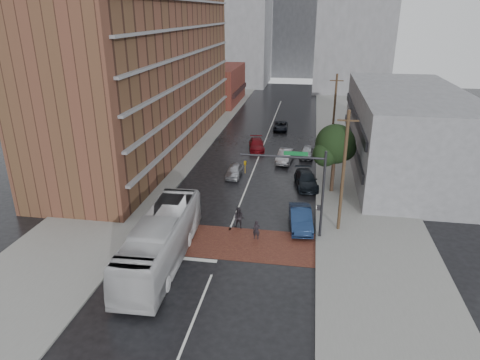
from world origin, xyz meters
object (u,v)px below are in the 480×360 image
Objects in this scene: car_travel_a at (234,171)px; transit_bus at (161,240)px; car_travel_b at (285,156)px; pedestrian_a at (256,230)px; pedestrian_b at (239,218)px; suv_travel at (281,126)px; car_travel_c at (257,145)px; car_parked_near at (301,218)px; car_parked_far at (307,152)px; car_parked_mid at (306,180)px.

transit_bus is at bearing -96.12° from car_travel_a.
car_travel_a is at bearing -123.99° from car_travel_b.
pedestrian_a is 19.02m from car_travel_b.
suv_travel is (0.94, 32.15, -0.31)m from pedestrian_b.
pedestrian_b is 21.78m from car_travel_c.
car_parked_far is at bearing 83.14° from car_parked_near.
car_travel_a is 7.74m from car_travel_b.
car_travel_c is 21.69m from car_parked_near.
car_travel_c is (-3.99, 4.28, -0.07)m from car_travel_b.
transit_bus is 11.87m from car_parked_near.
car_travel_c is at bearing 84.01° from car_travel_a.
transit_bus is 7.69m from pedestrian_a.
pedestrian_a is 0.32× the size of car_parked_near.
car_parked_mid is 9.74m from car_parked_far.
car_travel_b is 0.89× the size of car_parked_mid.
suv_travel is (5.50, 38.10, -1.14)m from transit_bus.
car_travel_c is 0.92× the size of car_parked_mid.
car_travel_a is at bearing 159.08° from car_parked_mid.
car_travel_a reaches higher than suv_travel.
car_travel_b is at bearing 70.90° from transit_bus.
car_parked_mid is at bearing -11.10° from car_travel_a.
transit_bus is at bearing -130.79° from car_parked_mid.
suv_travel is 13.04m from car_parked_far.
car_travel_a is 0.84× the size of car_travel_b.
pedestrian_a is 2.27m from pedestrian_b.
car_parked_near reaches higher than car_parked_far.
car_parked_far is at bearing 81.19° from pedestrian_a.
pedestrian_a is 0.40× the size of car_parked_far.
car_parked_near is (4.07, -31.15, 0.20)m from suv_travel.
car_travel_a is at bearing 81.34° from transit_bus.
car_travel_c is 1.18× the size of car_parked_far.
car_parked_far is (-0.08, 9.73, -0.06)m from car_parked_mid.
pedestrian_b is at bearing 137.67° from pedestrian_a.
transit_bus is 6.81× the size of pedestrian_b.
car_travel_a is 0.86× the size of suv_travel.
car_travel_a is at bearing 108.05° from pedestrian_a.
pedestrian_b is 32.16m from suv_travel.
car_parked_near reaches higher than car_parked_mid.
car_travel_b is at bearing -85.22° from suv_travel.
suv_travel is at bearing 91.10° from car_parked_near.
car_travel_b reaches higher than car_travel_c.
pedestrian_b is 0.42× the size of suv_travel.
car_parked_near is 18.81m from car_parked_far.
car_travel_c is 10.66m from suv_travel.
transit_bus is 27.57m from car_parked_far.
car_travel_c is at bearing 110.29° from car_parked_mid.
transit_bus is at bearing -99.43° from car_travel_b.
car_travel_c is at bearing 168.52° from car_parked_far.
pedestrian_a reaches higher than car_parked_far.
pedestrian_a is 13.86m from car_travel_a.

